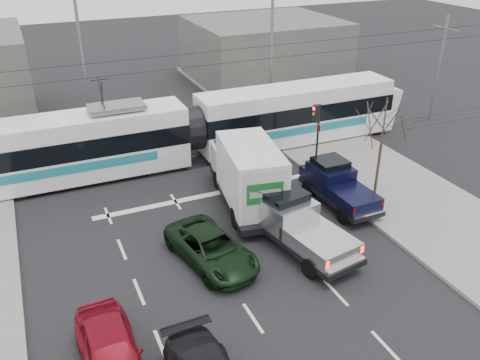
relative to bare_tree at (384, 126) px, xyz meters
name	(u,v)px	position (x,y,z in m)	size (l,w,h in m)	color
ground	(260,260)	(-7.60, -2.50, -3.79)	(120.00, 120.00, 0.00)	black
sidewalk_right	(431,213)	(1.40, -2.50, -3.72)	(6.00, 60.00, 0.15)	gray
rails	(183,164)	(-7.60, 7.50, -3.78)	(60.00, 1.60, 0.03)	#33302D
building_right	(264,50)	(4.40, 21.50, -1.29)	(12.00, 10.00, 5.00)	#66605C
bare_tree	(384,126)	(0.00, 0.00, 0.00)	(2.40, 2.40, 5.00)	#47382B
traffic_signal	(317,122)	(-1.13, 4.00, -1.05)	(0.44, 0.44, 3.60)	black
street_lamp_near	(269,48)	(-0.29, 11.50, 1.32)	(2.38, 0.25, 9.00)	slate
street_lamp_far	(79,58)	(-11.79, 13.50, 1.32)	(2.38, 0.25, 9.00)	slate
catenary	(180,98)	(-7.60, 7.50, 0.09)	(60.00, 0.20, 7.00)	black
tram	(191,130)	(-6.93, 7.86, -1.92)	(25.81, 2.72, 5.27)	white
silver_pickup	(293,221)	(-5.76, -1.90, -2.72)	(3.02, 6.21, 2.16)	black
box_truck	(247,175)	(-6.20, 1.78, -2.15)	(3.34, 6.94, 3.33)	black
navy_pickup	(336,184)	(-2.11, 0.36, -2.80)	(1.95, 4.82, 2.01)	black
green_car	(211,248)	(-9.44, -1.83, -3.14)	(2.16, 4.69, 1.30)	black
red_car	(111,352)	(-14.20, -5.83, -3.05)	(1.75, 4.35, 1.48)	maroon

